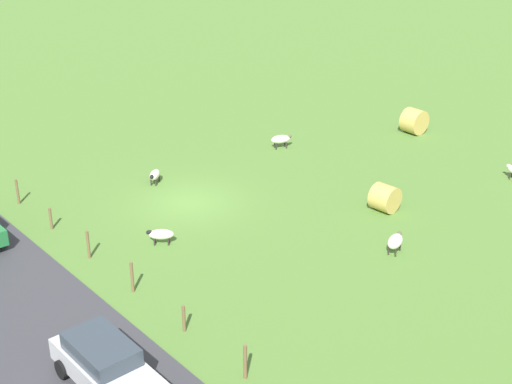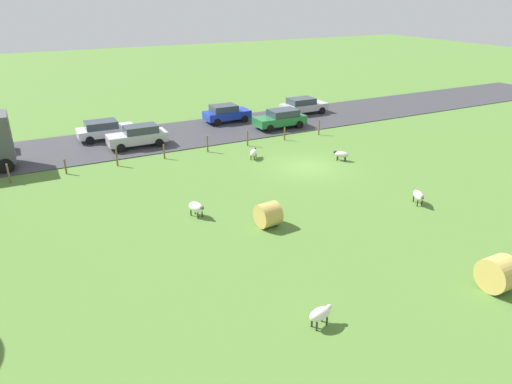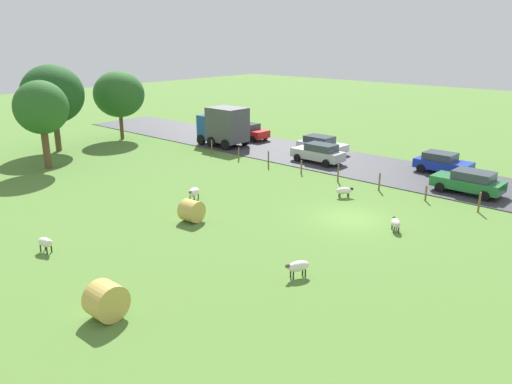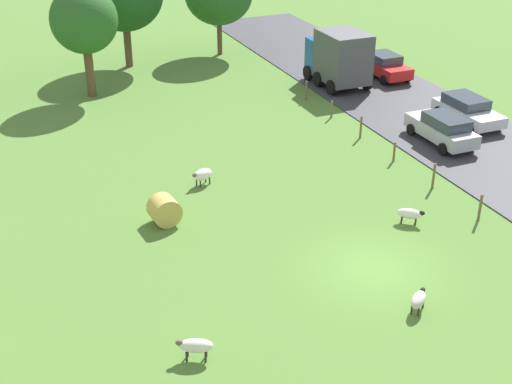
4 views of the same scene
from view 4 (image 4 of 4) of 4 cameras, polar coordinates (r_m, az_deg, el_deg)
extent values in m
plane|color=#517A33|center=(27.18, 9.60, -6.20)|extent=(160.00, 160.00, 0.00)
ellipsoid|color=white|center=(32.92, -4.38, 1.44)|extent=(1.14, 0.86, 0.55)
ellipsoid|color=brown|center=(32.60, -5.04, 1.39)|extent=(0.31, 0.26, 0.20)
cylinder|color=#2D2823|center=(32.82, -4.57, 0.63)|extent=(0.07, 0.07, 0.33)
cylinder|color=#2D2823|center=(33.03, -4.90, 0.80)|extent=(0.07, 0.07, 0.33)
cylinder|color=#2D2823|center=(33.13, -3.82, 0.93)|extent=(0.07, 0.07, 0.33)
cylinder|color=#2D2823|center=(33.34, -4.15, 1.09)|extent=(0.07, 0.07, 0.33)
ellipsoid|color=silver|center=(22.40, -4.93, -12.43)|extent=(1.18, 0.86, 0.46)
ellipsoid|color=brown|center=(22.40, -6.28, -12.18)|extent=(0.31, 0.27, 0.20)
cylinder|color=#2D2823|center=(22.57, -5.70, -13.30)|extent=(0.07, 0.07, 0.36)
cylinder|color=#2D2823|center=(22.76, -5.63, -12.88)|extent=(0.07, 0.07, 0.36)
cylinder|color=#2D2823|center=(22.51, -4.15, -13.35)|extent=(0.07, 0.07, 0.36)
cylinder|color=#2D2823|center=(22.70, -4.09, -12.93)|extent=(0.07, 0.07, 0.36)
ellipsoid|color=silver|center=(30.29, 12.46, -1.74)|extent=(1.11, 1.02, 0.44)
ellipsoid|color=black|center=(30.23, 13.42, -1.69)|extent=(0.32, 0.30, 0.20)
cylinder|color=#2D2823|center=(30.54, 12.96, -2.22)|extent=(0.07, 0.07, 0.30)
cylinder|color=#2D2823|center=(30.33, 12.93, -2.44)|extent=(0.07, 0.07, 0.30)
cylinder|color=#2D2823|center=(30.56, 11.87, -2.08)|extent=(0.07, 0.07, 0.30)
cylinder|color=#2D2823|center=(30.34, 11.83, -2.29)|extent=(0.07, 0.07, 0.30)
ellipsoid|color=beige|center=(24.99, 13.15, -8.58)|extent=(1.05, 0.96, 0.44)
ellipsoid|color=black|center=(25.32, 13.49, -7.83)|extent=(0.32, 0.30, 0.20)
cylinder|color=#2D2823|center=(25.42, 12.99, -8.77)|extent=(0.07, 0.07, 0.30)
cylinder|color=#2D2823|center=(25.37, 13.52, -8.91)|extent=(0.07, 0.07, 0.30)
cylinder|color=#2D2823|center=(24.98, 12.62, -9.43)|extent=(0.07, 0.07, 0.30)
cylinder|color=#2D2823|center=(24.94, 13.16, -9.57)|extent=(0.07, 0.07, 0.30)
cylinder|color=tan|center=(29.75, -7.51, -1.49)|extent=(1.35, 1.15, 1.26)
cylinder|color=brown|center=(51.26, -10.46, 11.82)|extent=(0.52, 0.52, 3.21)
cylinder|color=brown|center=(53.57, -3.00, 12.66)|extent=(0.37, 0.37, 2.82)
cylinder|color=brown|center=(45.47, -13.47, 9.64)|extent=(0.55, 0.55, 3.30)
ellipsoid|color=#285B23|center=(44.66, -13.92, 13.54)|extent=(4.10, 4.10, 4.11)
cylinder|color=brown|center=(31.23, 17.88, -1.21)|extent=(0.12, 0.12, 1.25)
cylinder|color=brown|center=(33.48, 14.35, 1.28)|extent=(0.12, 0.12, 1.28)
cylinder|color=brown|center=(35.96, 11.26, 3.25)|extent=(0.12, 0.12, 1.05)
cylinder|color=brown|center=(38.47, 8.58, 5.28)|extent=(0.12, 0.12, 1.27)
cylinder|color=brown|center=(41.18, 6.22, 6.74)|extent=(0.12, 0.12, 1.04)
cylinder|color=brown|center=(43.91, 4.14, 8.28)|extent=(0.12, 0.12, 1.24)
cube|color=#1E4C99|center=(47.94, 5.74, 11.18)|extent=(2.60, 1.20, 2.30)
cube|color=#4C4C51|center=(45.89, 7.14, 10.94)|extent=(2.60, 3.41, 3.16)
cylinder|color=black|center=(47.69, 4.28, 9.71)|extent=(0.30, 0.96, 0.96)
cylinder|color=black|center=(48.88, 7.04, 10.02)|extent=(0.30, 0.96, 0.96)
cylinder|color=black|center=(46.46, 5.09, 9.20)|extent=(0.30, 0.96, 0.96)
cylinder|color=black|center=(47.68, 7.90, 9.52)|extent=(0.30, 0.96, 0.96)
cylinder|color=black|center=(44.90, 6.20, 8.51)|extent=(0.30, 0.96, 0.96)
cylinder|color=black|center=(46.16, 9.07, 8.85)|extent=(0.30, 0.96, 0.96)
cube|color=#B7B7BC|center=(38.62, 14.91, 4.90)|extent=(1.72, 4.45, 0.73)
cube|color=#333D47|center=(38.14, 15.32, 5.62)|extent=(1.51, 2.45, 0.56)
cylinder|color=black|center=(39.33, 12.60, 5.01)|extent=(0.22, 0.64, 0.64)
cylinder|color=black|center=(40.30, 14.63, 5.32)|extent=(0.22, 0.64, 0.64)
cylinder|color=black|center=(37.21, 15.09, 3.42)|extent=(0.22, 0.64, 0.64)
cylinder|color=black|center=(38.24, 17.16, 3.78)|extent=(0.22, 0.64, 0.64)
cube|color=silver|center=(41.78, 16.99, 6.24)|extent=(1.91, 4.45, 0.62)
cube|color=#333D47|center=(41.82, 16.82, 7.15)|extent=(1.68, 2.45, 0.56)
cylinder|color=black|center=(41.48, 19.20, 5.30)|extent=(0.22, 0.64, 0.64)
cylinder|color=black|center=(40.27, 17.13, 4.97)|extent=(0.22, 0.64, 0.64)
cylinder|color=black|center=(43.50, 16.76, 6.66)|extent=(0.22, 0.64, 0.64)
cylinder|color=black|center=(42.36, 14.72, 6.38)|extent=(0.22, 0.64, 0.64)
cube|color=red|center=(48.72, 10.59, 9.95)|extent=(1.86, 3.97, 0.71)
cube|color=#333D47|center=(48.77, 10.46, 10.76)|extent=(1.64, 2.18, 0.56)
cylinder|color=black|center=(48.31, 12.32, 9.19)|extent=(0.22, 0.64, 0.64)
cylinder|color=black|center=(47.30, 10.43, 8.99)|extent=(0.22, 0.64, 0.64)
cylinder|color=black|center=(50.34, 10.67, 10.07)|extent=(0.22, 0.64, 0.64)
cylinder|color=black|center=(49.37, 8.82, 9.88)|extent=(0.22, 0.64, 0.64)
camera|label=1|loc=(54.83, 13.35, 27.41)|focal=52.78mm
camera|label=2|loc=(37.69, -42.96, 14.56)|focal=32.50mm
camera|label=3|loc=(13.01, -81.80, -18.80)|focal=35.68mm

